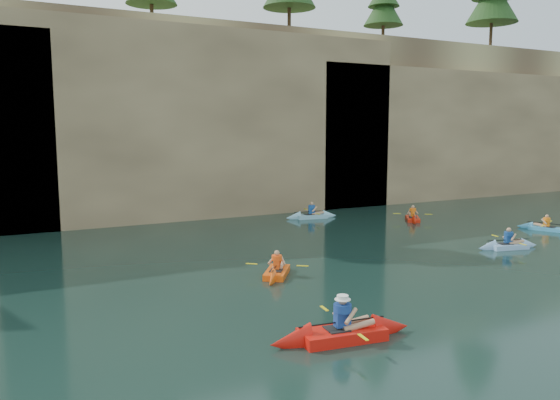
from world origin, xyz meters
name	(u,v)px	position (x,y,z in m)	size (l,w,h in m)	color
ground	(485,362)	(0.00, 0.00, 0.00)	(160.00, 160.00, 0.00)	black
cliff	(151,118)	(0.00, 30.00, 6.00)	(70.00, 16.00, 12.00)	tan
cliff_slab_center	(215,121)	(2.00, 22.60, 5.70)	(24.00, 2.40, 11.40)	tan
cliff_slab_east	(462,133)	(22.00, 22.60, 4.92)	(26.00, 2.40, 9.84)	tan
sea_cave_center	(117,196)	(-4.00, 21.95, 1.60)	(3.50, 1.00, 3.20)	black
sea_cave_east	(334,174)	(10.00, 21.95, 2.25)	(5.00, 1.00, 4.50)	black
main_kayaker	(342,333)	(-2.18, 2.59, 0.19)	(3.92, 2.57, 1.43)	red
kayaker_orange	(277,272)	(-0.91, 8.74, 0.14)	(2.36, 2.85, 1.15)	#F5550F
kayaker_ltblue_near	(508,245)	(10.18, 8.00, 0.14)	(3.05, 2.28, 1.17)	#8EBAED
kayaker_red_far	(413,218)	(11.38, 15.68, 0.14)	(2.26, 2.84, 1.10)	red
kayaker_ltblue_mid	(312,216)	(6.59, 19.00, 0.15)	(3.26, 2.38, 1.21)	#7FBAD5
kayaker_blue_east	(546,228)	(15.51, 10.11, 0.13)	(1.93, 2.93, 1.04)	#3F9ED7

